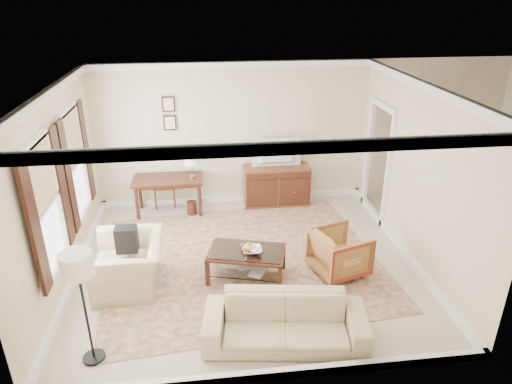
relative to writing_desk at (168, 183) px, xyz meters
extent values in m
cube|color=beige|center=(1.34, -2.06, -0.64)|extent=(5.50, 5.00, 0.01)
cube|color=white|center=(1.34, -2.06, 2.26)|extent=(5.50, 5.00, 0.01)
cube|color=beige|center=(1.34, 0.44, 0.81)|extent=(5.50, 0.01, 2.90)
cube|color=beige|center=(1.34, -4.56, 0.81)|extent=(5.50, 0.01, 2.90)
cube|color=beige|center=(-1.41, -2.06, 0.81)|extent=(0.01, 5.00, 2.90)
cube|color=beige|center=(4.09, -2.06, 0.81)|extent=(0.01, 5.00, 2.90)
cube|color=beige|center=(5.59, -0.91, -0.64)|extent=(3.00, 2.70, 0.01)
cube|color=#591D26|center=(1.28, -1.96, -0.63)|extent=(4.79, 4.22, 0.01)
cube|color=#452013|center=(0.00, 0.00, 0.09)|extent=(1.37, 0.68, 0.05)
cylinder|color=#452013|center=(-0.60, -0.26, -0.29)|extent=(0.07, 0.07, 0.70)
cylinder|color=#452013|center=(0.60, -0.26, -0.29)|extent=(0.07, 0.07, 0.70)
cylinder|color=#452013|center=(-0.60, 0.26, -0.29)|extent=(0.07, 0.07, 0.70)
cylinder|color=#452013|center=(0.60, 0.26, -0.29)|extent=(0.07, 0.07, 0.70)
cube|color=brown|center=(2.20, 0.15, -0.22)|extent=(1.35, 0.52, 0.83)
imported|color=black|center=(2.20, 0.13, 0.67)|extent=(0.96, 0.55, 0.13)
cube|color=#452013|center=(1.30, -2.45, -0.18)|extent=(1.30, 0.96, 0.04)
cube|color=silver|center=(1.30, -2.45, -0.15)|extent=(1.22, 0.88, 0.01)
cube|color=silver|center=(1.30, -2.45, -0.47)|extent=(1.20, 0.86, 0.02)
cube|color=#452013|center=(0.69, -2.61, -0.41)|extent=(0.07, 0.07, 0.45)
cube|color=#452013|center=(1.75, -2.90, -0.41)|extent=(0.07, 0.07, 0.45)
cube|color=#452013|center=(0.85, -2.01, -0.41)|extent=(0.07, 0.07, 0.45)
cube|color=#452013|center=(1.92, -2.30, -0.41)|extent=(0.07, 0.07, 0.45)
imported|color=silver|center=(1.39, -2.53, -0.09)|extent=(0.42, 0.42, 0.10)
imported|color=brown|center=(1.17, -2.38, -0.45)|extent=(0.28, 0.06, 0.38)
imported|color=brown|center=(1.37, -2.56, -0.45)|extent=(0.25, 0.17, 0.38)
imported|color=maroon|center=(2.77, -2.49, -0.23)|extent=(0.93, 0.96, 0.80)
imported|color=tan|center=(-0.47, -2.44, -0.13)|extent=(0.78, 1.18, 1.02)
cube|color=black|center=(-0.48, -2.32, 0.12)|extent=(0.23, 0.33, 0.40)
imported|color=tan|center=(1.64, -3.92, -0.23)|extent=(2.12, 0.88, 0.81)
cylinder|color=black|center=(-0.74, -3.95, -0.62)|extent=(0.27, 0.27, 0.04)
cylinder|color=black|center=(-0.74, -3.95, 0.02)|extent=(0.03, 0.03, 1.27)
cylinder|color=silver|center=(-0.74, -3.95, 0.74)|extent=(0.37, 0.37, 0.28)
camera|label=1|loc=(0.72, -8.44, 3.55)|focal=32.00mm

